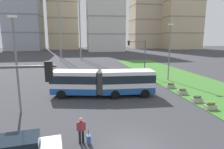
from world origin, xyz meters
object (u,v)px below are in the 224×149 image
streetlight_left (16,61)px  apartment_tower_eastcentre (145,7)px  flower_planter_4 (171,85)px  flower_planter_2 (197,99)px  apartment_tower_westcentre (63,12)px  apartment_tower_east (182,2)px  traffic_light_far_right (139,52)px  streetlight_median (170,50)px  flower_planter_3 (182,91)px  apartment_tower_west (23,8)px  pedestrian_crossing (81,129)px  rolling_suitcase (89,139)px  flower_planter_1 (210,106)px  articulated_bus (103,82)px  apartment_tower_centre (105,10)px

streetlight_left → apartment_tower_eastcentre: 114.68m
flower_planter_4 → flower_planter_2: bearing=-90.0°
apartment_tower_westcentre → streetlight_left: bearing=-89.2°
streetlight_left → apartment_tower_east: size_ratio=0.16×
traffic_light_far_right → streetlight_median: bearing=-54.0°
flower_planter_3 → apartment_tower_west: bearing=112.7°
apartment_tower_eastcentre → apartment_tower_east: (18.36, -10.40, 1.47)m
apartment_tower_westcentre → apartment_tower_east: 68.99m
pedestrian_crossing → flower_planter_3: 15.07m
flower_planter_2 → flower_planter_4: bearing=90.0°
rolling_suitcase → flower_planter_4: (11.72, 12.02, 0.11)m
flower_planter_1 → flower_planter_3: same height
flower_planter_2 → apartment_tower_westcentre: apartment_tower_westcentre is taller
traffic_light_far_right → streetlight_left: streetlight_left is taller
apartment_tower_westcentre → traffic_light_far_right: bearing=-78.8°
flower_planter_2 → apartment_tower_westcentre: size_ratio=0.03×
apartment_tower_westcentre → flower_planter_2: bearing=-79.6°
flower_planter_1 → apartment_tower_eastcentre: apartment_tower_eastcentre is taller
articulated_bus → streetlight_left: size_ratio=1.40×
traffic_light_far_right → apartment_tower_eastcentre: bearing=69.8°
streetlight_left → apartment_tower_west: bearing=102.6°
pedestrian_crossing → apartment_tower_west: size_ratio=0.04×
pedestrian_crossing → traffic_light_far_right: bearing=63.0°
pedestrian_crossing → flower_planter_4: (12.17, 11.82, -0.58)m
apartment_tower_eastcentre → apartment_tower_east: size_ratio=0.94×
apartment_tower_east → streetlight_median: bearing=-120.0°
apartment_tower_centre → apartment_tower_westcentre: bearing=134.2°
flower_planter_2 → apartment_tower_centre: 83.83m
flower_planter_4 → apartment_tower_centre: (2.31, 75.55, 19.70)m
apartment_tower_eastcentre → flower_planter_1: bearing=-106.3°
flower_planter_1 → traffic_light_far_right: bearing=94.8°
flower_planter_3 → streetlight_median: bearing=75.9°
flower_planter_4 → apartment_tower_centre: apartment_tower_centre is taller
flower_planter_1 → apartment_tower_westcentre: bearing=100.2°
flower_planter_4 → streetlight_left: streetlight_left is taller
traffic_light_far_right → apartment_tower_west: size_ratio=0.14×
flower_planter_1 → apartment_tower_west: bearing=111.6°
rolling_suitcase → articulated_bus: bearing=77.1°
pedestrian_crossing → apartment_tower_westcentre: size_ratio=0.04×
flower_planter_1 → flower_planter_3: size_ratio=1.00×
articulated_bus → apartment_tower_westcentre: size_ratio=0.29×
rolling_suitcase → apartment_tower_eastcentre: apartment_tower_eastcentre is taller
pedestrian_crossing → flower_planter_2: 13.54m
articulated_bus → traffic_light_far_right: size_ratio=1.94×
apartment_tower_west → apartment_tower_east: size_ratio=0.82×
apartment_tower_east → rolling_suitcase: bearing=-121.7°
streetlight_median → apartment_tower_westcentre: (-20.77, 92.74, 16.21)m
flower_planter_2 → streetlight_median: size_ratio=0.13×
flower_planter_3 → flower_planter_4: same height
rolling_suitcase → apartment_tower_east: apartment_tower_east is taller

